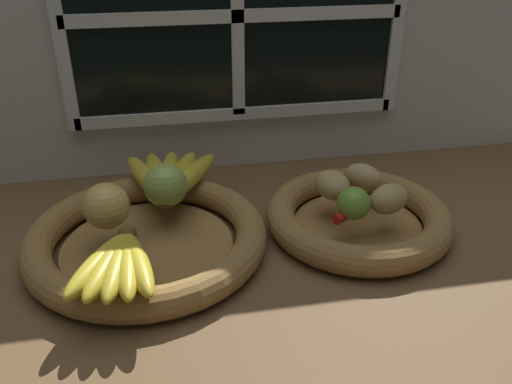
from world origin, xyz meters
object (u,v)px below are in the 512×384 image
object	(u,v)px
fruit_bowl_left	(147,238)
banana_bunch_back	(169,176)
fruit_bowl_right	(358,217)
apple_green_back	(165,185)
potato_small	(389,199)
chili_pepper	(361,210)
apple_golden_left	(106,206)
potato_oblong	(333,185)
banana_bunch_front	(118,264)
lime_near	(354,203)
potato_back	(363,177)

from	to	relation	value
fruit_bowl_left	banana_bunch_back	distance (cm)	14.23
fruit_bowl_right	apple_green_back	world-z (taller)	apple_green_back
fruit_bowl_left	potato_small	world-z (taller)	potato_small
chili_pepper	potato_small	bearing A→B (deg)	-25.45
apple_golden_left	potato_small	distance (cm)	44.52
banana_bunch_back	potato_oblong	world-z (taller)	potato_oblong
banana_bunch_front	apple_golden_left	bearing A→B (deg)	99.01
potato_oblong	chili_pepper	bearing A→B (deg)	-66.59
fruit_bowl_right	apple_golden_left	size ratio (longest dim) A/B	4.34
fruit_bowl_right	chili_pepper	xyz separation A→B (cm)	(-1.11, -3.38, 3.49)
apple_green_back	potato_oblong	world-z (taller)	apple_green_back
lime_near	potato_small	bearing A→B (deg)	6.67
potato_oblong	potato_small	world-z (taller)	potato_small
apple_golden_left	lime_near	distance (cm)	38.41
fruit_bowl_right	banana_bunch_back	world-z (taller)	banana_bunch_back
fruit_bowl_right	banana_bunch_front	world-z (taller)	banana_bunch_front
banana_bunch_front	fruit_bowl_right	bearing A→B (deg)	17.43
fruit_bowl_left	potato_oblong	distance (cm)	32.00
fruit_bowl_right	banana_bunch_back	distance (cm)	33.89
fruit_bowl_left	chili_pepper	size ratio (longest dim) A/B	3.49
banana_bunch_front	banana_bunch_back	size ratio (longest dim) A/B	0.83
banana_bunch_front	chili_pepper	distance (cm)	38.77
fruit_bowl_left	apple_golden_left	distance (cm)	8.33
fruit_bowl_right	potato_back	distance (cm)	7.21
potato_small	banana_bunch_front	bearing A→B (deg)	-168.30
banana_bunch_front	chili_pepper	size ratio (longest dim) A/B	1.54
chili_pepper	lime_near	bearing A→B (deg)	-179.15
potato_back	chili_pepper	size ratio (longest dim) A/B	0.63
banana_bunch_back	potato_small	world-z (taller)	potato_small
fruit_bowl_left	chili_pepper	xyz separation A→B (cm)	(34.24, -3.38, 3.50)
apple_golden_left	chili_pepper	xyz separation A→B (cm)	(39.77, -3.96, -2.71)
potato_oblong	potato_back	world-z (taller)	potato_back
potato_oblong	chili_pepper	xyz separation A→B (cm)	(2.76, -6.39, -1.44)
fruit_bowl_right	potato_back	size ratio (longest dim) A/B	4.57
banana_bunch_back	potato_small	bearing A→B (deg)	-25.30
potato_oblong	potato_small	size ratio (longest dim) A/B	1.03
apple_green_back	apple_golden_left	size ratio (longest dim) A/B	1.01
potato_small	chili_pepper	size ratio (longest dim) A/B	0.63
potato_back	chili_pepper	world-z (taller)	potato_back
banana_bunch_front	chili_pepper	bearing A→B (deg)	13.16
fruit_bowl_left	apple_golden_left	bearing A→B (deg)	173.98
apple_green_back	lime_near	size ratio (longest dim) A/B	1.36
apple_green_back	banana_bunch_back	distance (cm)	7.46
potato_oblong	fruit_bowl_left	bearing A→B (deg)	-174.53
fruit_bowl_left	potato_small	xyz separation A→B (cm)	(38.79, -3.44, 5.05)
potato_oblong	potato_small	distance (cm)	9.76
apple_golden_left	lime_near	bearing A→B (deg)	-7.11
potato_back	potato_small	bearing A→B (deg)	-81.03
apple_green_back	potato_small	size ratio (longest dim) A/B	1.05
apple_green_back	potato_small	distance (cm)	36.37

